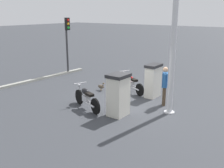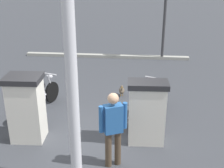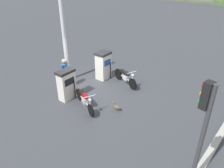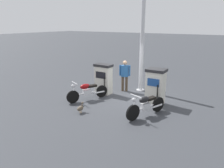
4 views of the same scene
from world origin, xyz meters
TOP-DOWN VIEW (x-y plane):
  - ground_plane at (0.00, 0.00)m, footprint 120.00×120.00m
  - fuel_pump_near at (-0.16, -1.36)m, footprint 0.55×0.88m
  - fuel_pump_far at (-0.16, 1.36)m, footprint 0.69×0.80m
  - motorcycle_near_pump at (1.06, -1.43)m, footprint 1.88×1.00m
  - motorcycle_far_pump at (1.24, 1.54)m, footprint 1.87×0.87m
  - attendant_person at (-1.06, -0.65)m, footprint 0.32×0.56m
  - wandering_duck at (2.33, -0.76)m, footprint 0.42×0.18m
  - roadside_traffic_light at (6.21, -2.41)m, footprint 0.39×0.28m
  - canopy_support_pole at (-1.60, -0.00)m, footprint 0.40×0.40m
  - road_edge_kerb at (6.43, 0.00)m, footprint 0.56×7.18m

SIDE VIEW (x-z plane):
  - ground_plane at x=0.00m, z-range 0.00..0.00m
  - road_edge_kerb at x=6.43m, z-range 0.00..0.12m
  - wandering_duck at x=2.33m, z-range -0.01..0.41m
  - motorcycle_near_pump at x=1.06m, z-range -0.02..0.91m
  - motorcycle_far_pump at x=1.24m, z-range -0.02..0.92m
  - fuel_pump_near at x=-0.16m, z-range 0.01..1.51m
  - fuel_pump_far at x=-0.16m, z-range 0.01..1.59m
  - attendant_person at x=-1.06m, z-range 0.11..1.71m
  - canopy_support_pole at x=-1.60m, z-range -0.08..4.68m
  - roadside_traffic_light at x=6.21m, z-range 0.64..4.02m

